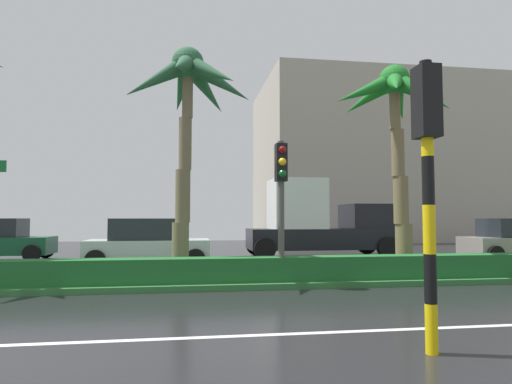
% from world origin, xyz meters
% --- Properties ---
extents(ground_plane, '(90.00, 42.00, 0.10)m').
position_xyz_m(ground_plane, '(0.00, 9.00, -0.05)').
color(ground_plane, black).
extents(median_strip, '(85.50, 4.00, 0.15)m').
position_xyz_m(median_strip, '(0.00, 8.00, 0.07)').
color(median_strip, '#2D6B33').
rests_on(median_strip, ground_plane).
extents(median_hedge, '(76.50, 0.70, 0.60)m').
position_xyz_m(median_hedge, '(0.00, 6.60, 0.45)').
color(median_hedge, '#1E6028').
rests_on(median_hedge, median_strip).
extents(palm_tree_centre, '(3.87, 3.93, 6.41)m').
position_xyz_m(palm_tree_centre, '(3.83, 7.88, 5.25)').
color(palm_tree_centre, brown).
rests_on(palm_tree_centre, median_strip).
extents(palm_tree_centre_right, '(3.86, 3.68, 6.21)m').
position_xyz_m(palm_tree_centre_right, '(10.04, 7.81, 5.01)').
color(palm_tree_centre_right, brown).
rests_on(palm_tree_centre_right, median_strip).
extents(traffic_signal_median_right, '(0.28, 0.43, 3.55)m').
position_xyz_m(traffic_signal_median_right, '(6.22, 6.40, 2.59)').
color(traffic_signal_median_right, '#4C4C47').
rests_on(traffic_signal_median_right, median_strip).
extents(traffic_signal_foreground, '(0.28, 0.43, 3.82)m').
position_xyz_m(traffic_signal_foreground, '(6.99, 0.79, 2.63)').
color(traffic_signal_foreground, yellow).
rests_on(traffic_signal_foreground, ground_plane).
extents(car_in_traffic_third, '(4.30, 2.02, 1.72)m').
position_xyz_m(car_in_traffic_third, '(2.45, 11.84, 0.83)').
color(car_in_traffic_third, silver).
rests_on(car_in_traffic_third, ground_plane).
extents(box_truck_lead, '(6.40, 2.64, 3.46)m').
position_xyz_m(box_truck_lead, '(9.67, 14.82, 1.55)').
color(box_truck_lead, black).
rests_on(box_truck_lead, ground_plane).
extents(building_far_right, '(17.19, 12.10, 12.42)m').
position_xyz_m(building_far_right, '(18.42, 29.94, 6.21)').
color(building_far_right, '#A89E8E').
rests_on(building_far_right, ground_plane).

